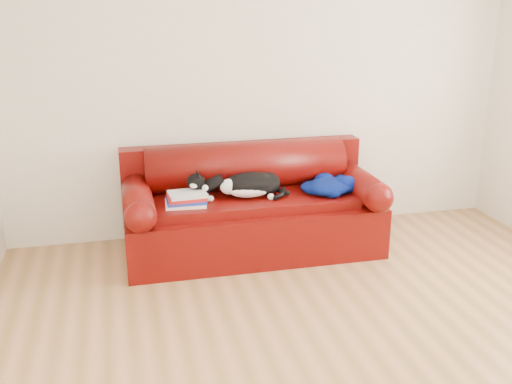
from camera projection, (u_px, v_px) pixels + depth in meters
ground at (338, 340)px, 3.77m from camera, size 4.50×4.50×0.00m
room_shell at (372, 71)px, 3.29m from camera, size 4.52×4.02×2.61m
sofa_base at (252, 224)px, 5.03m from camera, size 2.10×0.90×0.50m
sofa_back at (246, 181)px, 5.15m from camera, size 2.10×1.01×0.88m
book_stack at (186, 199)px, 4.68m from camera, size 0.33×0.26×0.10m
cat at (250, 185)px, 4.86m from camera, size 0.70×0.27×0.25m
blanket at (329, 185)px, 4.97m from camera, size 0.54×0.44×0.14m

